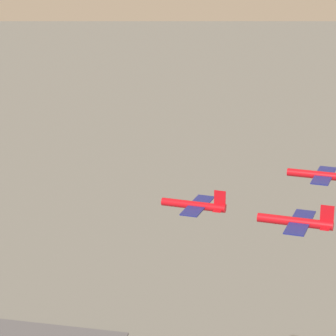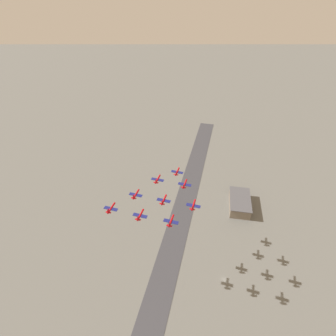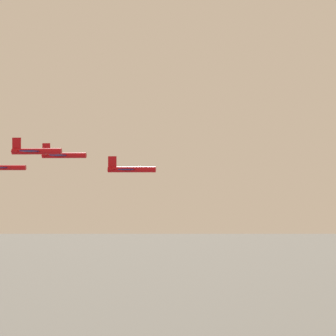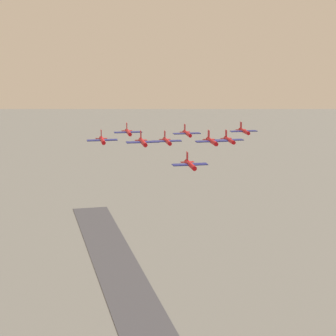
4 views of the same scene
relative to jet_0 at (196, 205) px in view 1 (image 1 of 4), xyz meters
The scene contains 3 objects.
jet_0 is the anchor object (origin of this frame).
jet_1 20.72m from the jet_0, 37.49° to the right, with size 10.34×9.84×3.45m.
jet_2 20.78m from the jet_0, 23.44° to the left, with size 10.34×9.84×3.45m.
Camera 1 is at (-18.12, -160.15, 118.72)m, focal length 85.00 mm.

